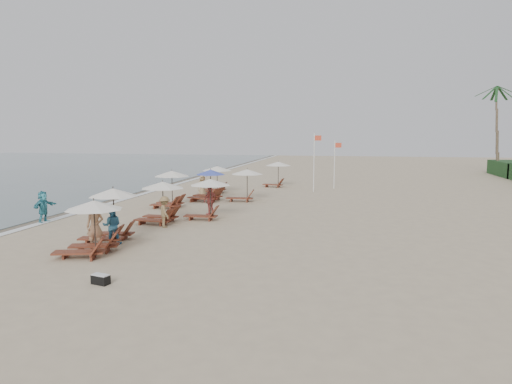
% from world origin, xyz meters
% --- Properties ---
extents(ground, '(160.00, 160.00, 0.00)m').
position_xyz_m(ground, '(0.00, 0.00, 0.00)').
color(ground, tan).
rests_on(ground, ground).
extents(wet_sand_band, '(3.20, 140.00, 0.01)m').
position_xyz_m(wet_sand_band, '(-12.50, 10.00, 0.00)').
color(wet_sand_band, '#6B5E4C').
rests_on(wet_sand_band, ground).
extents(foam_line, '(0.50, 140.00, 0.02)m').
position_xyz_m(foam_line, '(-11.20, 10.00, 0.01)').
color(foam_line, white).
rests_on(foam_line, ground).
extents(lounger_station_0, '(2.53, 2.28, 2.14)m').
position_xyz_m(lounger_station_0, '(-5.14, -2.85, 1.08)').
color(lounger_station_0, brown).
rests_on(lounger_station_0, ground).
extents(lounger_station_1, '(2.41, 2.06, 2.34)m').
position_xyz_m(lounger_station_1, '(-5.56, -0.59, 1.14)').
color(lounger_station_1, brown).
rests_on(lounger_station_1, ground).
extents(lounger_station_2, '(2.54, 2.26, 2.19)m').
position_xyz_m(lounger_station_2, '(-5.15, 3.79, 1.13)').
color(lounger_station_2, brown).
rests_on(lounger_station_2, ground).
extents(lounger_station_3, '(2.45, 2.25, 2.35)m').
position_xyz_m(lounger_station_3, '(-6.59, 8.71, 1.26)').
color(lounger_station_3, brown).
rests_on(lounger_station_3, ground).
extents(lounger_station_4, '(2.65, 2.59, 2.20)m').
position_xyz_m(lounger_station_4, '(-5.19, 12.03, 0.97)').
color(lounger_station_4, brown).
rests_on(lounger_station_4, ground).
extents(lounger_station_5, '(2.53, 2.36, 2.13)m').
position_xyz_m(lounger_station_5, '(-5.87, 16.28, 1.18)').
color(lounger_station_5, brown).
rests_on(lounger_station_5, ground).
extents(inland_station_0, '(2.54, 2.24, 2.22)m').
position_xyz_m(inland_station_0, '(-3.00, 5.22, 1.47)').
color(inland_station_0, brown).
rests_on(inland_station_0, ground).
extents(inland_station_1, '(2.60, 2.24, 2.22)m').
position_xyz_m(inland_station_1, '(-2.59, 12.37, 1.44)').
color(inland_station_1, brown).
rests_on(inland_station_1, ground).
extents(inland_station_2, '(2.52, 2.24, 2.22)m').
position_xyz_m(inland_station_2, '(-1.80, 21.39, 1.50)').
color(inland_station_2, brown).
rests_on(inland_station_2, ground).
extents(beachgoer_near, '(0.79, 0.64, 1.86)m').
position_xyz_m(beachgoer_near, '(-5.49, -1.88, 0.93)').
color(beachgoer_near, tan).
rests_on(beachgoer_near, ground).
extents(beachgoer_mid_a, '(0.96, 0.87, 1.62)m').
position_xyz_m(beachgoer_mid_a, '(-5.20, -1.04, 0.81)').
color(beachgoer_mid_a, teal).
rests_on(beachgoer_mid_a, ground).
extents(beachgoer_mid_b, '(1.07, 1.17, 1.57)m').
position_xyz_m(beachgoer_mid_b, '(-4.44, 2.80, 0.79)').
color(beachgoer_mid_b, olive).
rests_on(beachgoer_mid_b, ground).
extents(beachgoer_far_a, '(0.84, 1.06, 1.68)m').
position_xyz_m(beachgoer_far_a, '(-3.28, 6.70, 0.84)').
color(beachgoer_far_a, '#B24C47').
rests_on(beachgoer_far_a, ground).
extents(beachgoer_far_b, '(0.96, 0.91, 1.64)m').
position_xyz_m(beachgoer_far_b, '(-6.08, 13.76, 0.82)').
color(beachgoer_far_b, tan).
rests_on(beachgoer_far_b, ground).
extents(waterline_walker, '(0.68, 1.60, 1.68)m').
position_xyz_m(waterline_walker, '(-11.24, 2.75, 0.84)').
color(waterline_walker, teal).
rests_on(waterline_walker, ground).
extents(duffel_bag, '(0.62, 0.41, 0.32)m').
position_xyz_m(duffel_bag, '(-2.93, -5.94, 0.16)').
color(duffel_bag, black).
rests_on(duffel_bag, ground).
extents(flag_pole_near, '(0.59, 0.08, 4.72)m').
position_xyz_m(flag_pole_near, '(1.71, 18.62, 2.61)').
color(flag_pole_near, silver).
rests_on(flag_pole_near, ground).
extents(flag_pole_far, '(0.59, 0.08, 4.09)m').
position_xyz_m(flag_pole_far, '(3.24, 21.20, 2.28)').
color(flag_pole_far, silver).
rests_on(flag_pole_far, ground).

